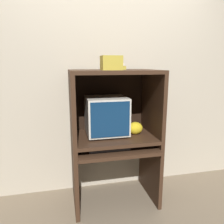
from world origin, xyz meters
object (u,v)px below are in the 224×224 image
Objects in this scene: mouse at (133,146)px; book_stack at (115,66)px; keyboard at (109,148)px; snack_bag at (135,128)px; crt_monitor at (106,116)px; storage_box at (111,63)px.

book_stack is at bearing 118.12° from mouse.
snack_bag is at bearing 24.26° from keyboard.
crt_monitor is 0.52m from book_stack.
storage_box is at bearing -170.46° from snack_bag.
book_stack is (0.12, 0.24, 0.80)m from keyboard.
book_stack is (-0.13, 0.25, 0.80)m from mouse.
keyboard is 0.85m from book_stack.
mouse is (0.25, -0.01, 0.00)m from keyboard.
snack_bag is (0.32, 0.15, 0.15)m from keyboard.
snack_bag is (0.07, 0.15, 0.15)m from mouse.
mouse is 0.87m from storage_box.
mouse is 0.35× the size of snack_bag.
crt_monitor reaches higher than mouse.
keyboard is 7.03× the size of mouse.
keyboard is 2.09× the size of storage_box.
snack_bag is 0.69m from book_stack.
book_stack is (0.10, 0.04, 0.51)m from crt_monitor.
crt_monitor is 2.60× the size of snack_bag.
snack_bag is 0.75m from storage_box.
crt_monitor is at bearing 138.69° from mouse.
crt_monitor is 0.56m from storage_box.
book_stack is 1.03× the size of storage_box.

